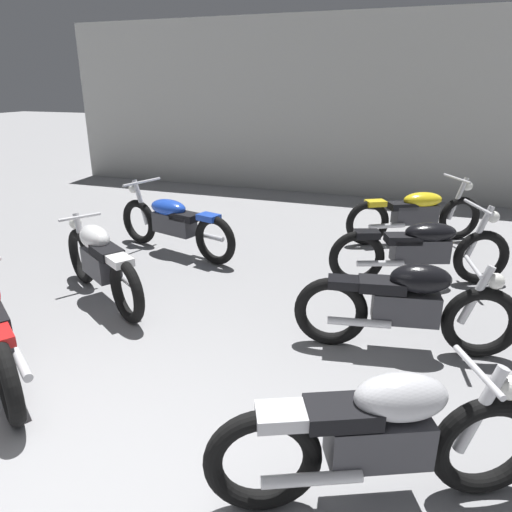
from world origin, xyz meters
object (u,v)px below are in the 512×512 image
motorcycle_right_row_3 (416,213)px  motorcycle_left_row_2 (174,222)px  motorcycle_right_row_1 (407,305)px  motorcycle_left_row_1 (101,261)px  motorcycle_right_row_0 (381,436)px  motorcycle_right_row_2 (421,248)px

motorcycle_right_row_3 → motorcycle_left_row_2: bearing=-152.1°
motorcycle_right_row_1 → motorcycle_right_row_3: 3.31m
motorcycle_left_row_1 → motorcycle_right_row_1: bearing=0.5°
motorcycle_left_row_2 → motorcycle_right_row_0: (3.21, -3.39, 0.01)m
motorcycle_right_row_1 → motorcycle_right_row_2: motorcycle_right_row_2 is taller
motorcycle_right_row_2 → motorcycle_right_row_1: bearing=-92.5°
motorcycle_left_row_2 → motorcycle_right_row_3: same height
motorcycle_right_row_0 → motorcycle_right_row_3: bearing=90.2°
motorcycle_right_row_2 → motorcycle_right_row_3: bearing=94.4°
motorcycle_right_row_2 → motorcycle_right_row_3: same height
motorcycle_right_row_0 → motorcycle_right_row_1: same height
motorcycle_right_row_2 → motorcycle_right_row_3: (-0.13, 1.66, 0.00)m
motorcycle_left_row_2 → motorcycle_right_row_0: 4.67m
motorcycle_right_row_2 → motorcycle_left_row_2: bearing=-179.6°
motorcycle_left_row_2 → motorcycle_right_row_2: (3.32, 0.02, 0.00)m
motorcycle_left_row_2 → motorcycle_right_row_1: bearing=-26.6°
motorcycle_right_row_0 → motorcycle_right_row_1: (0.04, 1.77, 0.00)m
motorcycle_left_row_1 → motorcycle_left_row_2: motorcycle_left_row_2 is taller
motorcycle_right_row_0 → motorcycle_right_row_2: 3.42m
motorcycle_left_row_1 → motorcycle_right_row_2: motorcycle_right_row_2 is taller
motorcycle_right_row_0 → motorcycle_right_row_1: 1.77m
motorcycle_right_row_1 → motorcycle_right_row_2: bearing=87.5°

